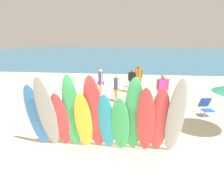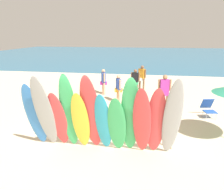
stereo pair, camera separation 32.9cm
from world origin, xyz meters
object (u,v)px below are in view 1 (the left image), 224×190
object	(u,v)px
beachgoer_by_water	(162,89)
beachgoer_midbeach	(101,80)
surfboard_green_8	(134,117)
beachgoer_strolling	(139,76)
surfboard_red_5	(94,115)
surfboard_red_2	(61,121)
surfboard_yellow_4	(84,122)
beachgoer_photographing	(117,87)
surfboard_grey_1	(47,114)
surfboard_green_3	(72,113)
surfboard_rack	(105,129)
surfboard_grey_11	(175,119)
surfboard_teal_6	(107,123)
surfboard_green_7	(120,125)
surfboard_red_10	(159,122)
beach_chair_red	(206,106)
surfboard_blue_0	(37,117)
surfboard_red_9	(146,122)
beachgoer_near_rack	(132,79)

from	to	relation	value
beachgoer_by_water	beachgoer_midbeach	bearing A→B (deg)	146.27
surfboard_green_8	beachgoer_strolling	size ratio (longest dim) A/B	1.65
surfboard_red_5	beachgoer_midbeach	size ratio (longest dim) A/B	1.74
surfboard_red_2	surfboard_yellow_4	bearing A→B (deg)	-4.48
beachgoer_photographing	surfboard_yellow_4	bearing A→B (deg)	-30.63
surfboard_grey_1	beachgoer_midbeach	xyz separation A→B (m)	(0.45, 6.82, -0.36)
surfboard_green_3	beachgoer_midbeach	xyz separation A→B (m)	(-0.28, 6.69, -0.38)
surfboard_rack	surfboard_grey_11	size ratio (longest dim) A/B	1.70
surfboard_teal_6	surfboard_green_7	xyz separation A→B (m)	(0.41, -0.03, -0.04)
surfboard_red_2	surfboard_red_10	bearing A→B (deg)	-1.80
surfboard_green_8	beachgoer_midbeach	xyz separation A→B (m)	(-2.12, 6.71, -0.37)
surfboard_red_2	beachgoer_photographing	size ratio (longest dim) A/B	1.42
surfboard_green_7	beachgoer_midbeach	size ratio (longest dim) A/B	1.31
surfboard_green_3	beach_chair_red	xyz separation A→B (m)	(5.01, 3.77, -0.85)
surfboard_yellow_4	beachgoer_by_water	world-z (taller)	surfboard_yellow_4
surfboard_grey_1	surfboard_yellow_4	xyz separation A→B (m)	(1.06, 0.14, -0.25)
surfboard_green_8	surfboard_grey_11	xyz separation A→B (m)	(1.16, -0.02, 0.01)
surfboard_red_2	surfboard_red_5	size ratio (longest dim) A/B	0.79
beachgoer_photographing	surfboard_teal_6	bearing A→B (deg)	-23.04
surfboard_green_3	surfboard_red_5	world-z (taller)	surfboard_green_3
surfboard_blue_0	surfboard_grey_11	bearing A→B (deg)	-1.39
surfboard_red_5	beachgoer_photographing	xyz separation A→B (m)	(0.14, 5.26, -0.41)
surfboard_green_7	beach_chair_red	bearing A→B (deg)	48.36
surfboard_green_8	beach_chair_red	world-z (taller)	surfboard_green_8
surfboard_green_3	surfboard_yellow_4	xyz separation A→B (m)	(0.34, 0.01, -0.27)
beachgoer_midbeach	surfboard_red_9	bearing A→B (deg)	177.12
surfboard_green_8	beachgoer_by_water	world-z (taller)	surfboard_green_8
surfboard_red_2	beachgoer_by_water	size ratio (longest dim) A/B	1.27
beachgoer_by_water	beachgoer_strolling	bearing A→B (deg)	105.45
surfboard_red_5	surfboard_teal_6	world-z (taller)	surfboard_red_5
surfboard_grey_1	surfboard_red_9	distance (m)	2.90
surfboard_red_5	beachgoer_by_water	xyz separation A→B (m)	(2.46, 4.69, -0.31)
surfboard_red_2	beachgoer_near_rack	xyz separation A→B (m)	(1.97, 7.14, -0.13)
surfboard_grey_11	beachgoer_near_rack	world-z (taller)	surfboard_grey_11
surfboard_green_7	surfboard_green_8	xyz separation A→B (m)	(0.39, -0.02, 0.30)
surfboard_green_7	surfboard_green_8	size ratio (longest dim) A/B	0.76
surfboard_rack	surfboard_teal_6	world-z (taller)	surfboard_teal_6
surfboard_grey_1	beachgoer_strolling	world-z (taller)	surfboard_grey_1
surfboard_rack	surfboard_red_5	world-z (taller)	surfboard_red_5
surfboard_red_5	surfboard_red_10	bearing A→B (deg)	5.27
surfboard_grey_1	surfboard_grey_11	world-z (taller)	surfboard_grey_11
surfboard_teal_6	surfboard_blue_0	bearing A→B (deg)	-175.41
surfboard_red_10	beachgoer_midbeach	xyz separation A→B (m)	(-2.85, 6.63, -0.22)
surfboard_blue_0	surfboard_red_10	distance (m)	3.70
surfboard_grey_1	beachgoer_by_water	xyz separation A→B (m)	(3.87, 4.80, -0.29)
surfboard_yellow_4	beach_chair_red	xyz separation A→B (m)	(4.67, 3.76, -0.58)
surfboard_grey_11	surfboard_blue_0	bearing A→B (deg)	175.98
surfboard_yellow_4	surfboard_red_10	world-z (taller)	surfboard_red_10
surfboard_green_3	beachgoer_strolling	bearing A→B (deg)	70.47
surfboard_blue_0	beach_chair_red	size ratio (longest dim) A/B	2.91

